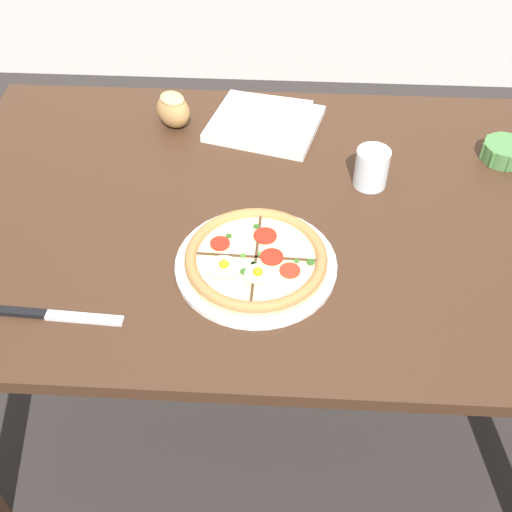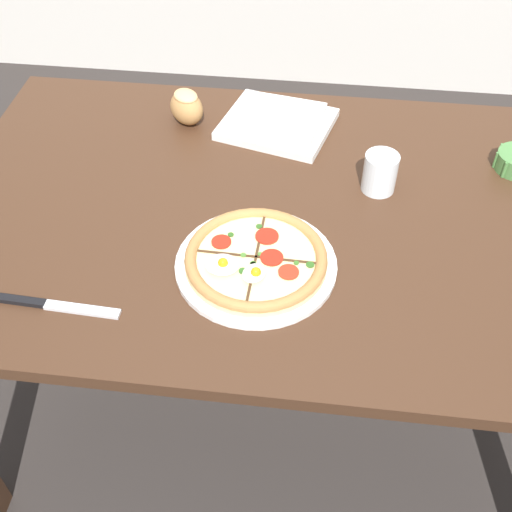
{
  "view_description": "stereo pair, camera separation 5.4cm",
  "coord_description": "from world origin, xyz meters",
  "px_view_note": "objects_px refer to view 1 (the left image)",
  "views": [
    {
      "loc": [
        0.02,
        -1.02,
        1.62
      ],
      "look_at": [
        -0.02,
        -0.17,
        0.76
      ],
      "focal_mm": 45.0,
      "sensor_mm": 36.0,
      "label": 1
    },
    {
      "loc": [
        0.08,
        -1.01,
        1.62
      ],
      "look_at": [
        -0.02,
        -0.17,
        0.76
      ],
      "focal_mm": 45.0,
      "sensor_mm": 36.0,
      "label": 2
    }
  ],
  "objects_px": {
    "ramekin_bowl": "(504,151)",
    "pizza": "(256,260)",
    "bread_piece_near": "(173,109)",
    "dining_table": "(271,238)",
    "napkin_folded": "(265,121)",
    "water_glass": "(371,170)",
    "knife_main": "(55,315)"
  },
  "relations": [
    {
      "from": "dining_table",
      "to": "napkin_folded",
      "type": "bearing_deg",
      "value": 95.55
    },
    {
      "from": "napkin_folded",
      "to": "knife_main",
      "type": "xyz_separation_m",
      "value": [
        -0.35,
        -0.61,
        -0.01
      ]
    },
    {
      "from": "dining_table",
      "to": "pizza",
      "type": "distance_m",
      "value": 0.21
    },
    {
      "from": "water_glass",
      "to": "bread_piece_near",
      "type": "bearing_deg",
      "value": 156.29
    },
    {
      "from": "pizza",
      "to": "knife_main",
      "type": "xyz_separation_m",
      "value": [
        -0.35,
        -0.14,
        -0.01
      ]
    },
    {
      "from": "pizza",
      "to": "bread_piece_near",
      "type": "bearing_deg",
      "value": 115.65
    },
    {
      "from": "pizza",
      "to": "ramekin_bowl",
      "type": "distance_m",
      "value": 0.66
    },
    {
      "from": "pizza",
      "to": "bread_piece_near",
      "type": "distance_m",
      "value": 0.52
    },
    {
      "from": "dining_table",
      "to": "water_glass",
      "type": "bearing_deg",
      "value": 23.6
    },
    {
      "from": "dining_table",
      "to": "knife_main",
      "type": "relative_size",
      "value": 5.89
    },
    {
      "from": "pizza",
      "to": "water_glass",
      "type": "bearing_deg",
      "value": 48.63
    },
    {
      "from": "dining_table",
      "to": "ramekin_bowl",
      "type": "relative_size",
      "value": 13.77
    },
    {
      "from": "pizza",
      "to": "knife_main",
      "type": "height_order",
      "value": "pizza"
    },
    {
      "from": "dining_table",
      "to": "ramekin_bowl",
      "type": "xyz_separation_m",
      "value": [
        0.52,
        0.2,
        0.11
      ]
    },
    {
      "from": "dining_table",
      "to": "bread_piece_near",
      "type": "xyz_separation_m",
      "value": [
        -0.25,
        0.29,
        0.13
      ]
    },
    {
      "from": "ramekin_bowl",
      "to": "napkin_folded",
      "type": "height_order",
      "value": "ramekin_bowl"
    },
    {
      "from": "ramekin_bowl",
      "to": "pizza",
      "type": "bearing_deg",
      "value": -145.54
    },
    {
      "from": "bread_piece_near",
      "to": "water_glass",
      "type": "xyz_separation_m",
      "value": [
        0.46,
        -0.2,
        -0.01
      ]
    },
    {
      "from": "napkin_folded",
      "to": "pizza",
      "type": "bearing_deg",
      "value": -89.4
    },
    {
      "from": "dining_table",
      "to": "pizza",
      "type": "height_order",
      "value": "pizza"
    },
    {
      "from": "pizza",
      "to": "bread_piece_near",
      "type": "relative_size",
      "value": 2.65
    },
    {
      "from": "napkin_folded",
      "to": "knife_main",
      "type": "distance_m",
      "value": 0.7
    },
    {
      "from": "dining_table",
      "to": "knife_main",
      "type": "xyz_separation_m",
      "value": [
        -0.37,
        -0.32,
        0.09
      ]
    },
    {
      "from": "ramekin_bowl",
      "to": "bread_piece_near",
      "type": "height_order",
      "value": "bread_piece_near"
    },
    {
      "from": "knife_main",
      "to": "water_glass",
      "type": "xyz_separation_m",
      "value": [
        0.58,
        0.41,
        0.03
      ]
    },
    {
      "from": "napkin_folded",
      "to": "water_glass",
      "type": "relative_size",
      "value": 3.41
    },
    {
      "from": "knife_main",
      "to": "ramekin_bowl",
      "type": "bearing_deg",
      "value": 32.7
    },
    {
      "from": "bread_piece_near",
      "to": "dining_table",
      "type": "bearing_deg",
      "value": -49.76
    },
    {
      "from": "knife_main",
      "to": "water_glass",
      "type": "height_order",
      "value": "water_glass"
    },
    {
      "from": "knife_main",
      "to": "water_glass",
      "type": "relative_size",
      "value": 2.79
    },
    {
      "from": "ramekin_bowl",
      "to": "bread_piece_near",
      "type": "xyz_separation_m",
      "value": [
        -0.77,
        0.09,
        0.02
      ]
    },
    {
      "from": "dining_table",
      "to": "bread_piece_near",
      "type": "distance_m",
      "value": 0.41
    }
  ]
}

